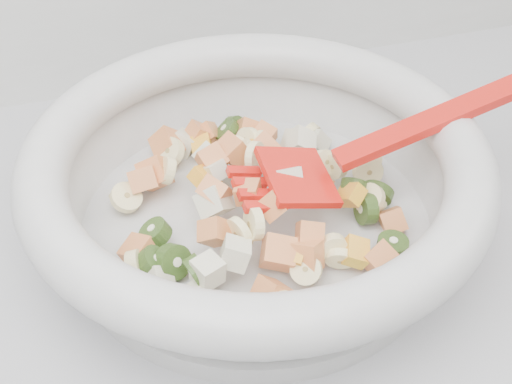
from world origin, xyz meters
name	(u,v)px	position (x,y,z in m)	size (l,w,h in m)	color
mixing_bowl	(256,183)	(-0.17, 1.46, 0.96)	(0.46, 0.37, 0.13)	silver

